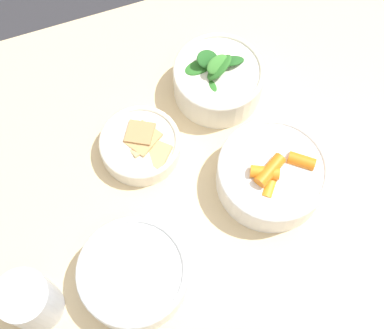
# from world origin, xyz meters

# --- Properties ---
(ground_plane) EXTENTS (10.00, 10.00, 0.00)m
(ground_plane) POSITION_xyz_m (0.00, 0.00, 0.00)
(ground_plane) COLOR #2D2D33
(dining_table) EXTENTS (1.05, 0.83, 0.76)m
(dining_table) POSITION_xyz_m (0.00, 0.00, 0.63)
(dining_table) COLOR beige
(dining_table) RESTS_ON ground_plane
(bowl_carrots) EXTENTS (0.18, 0.18, 0.08)m
(bowl_carrots) POSITION_xyz_m (-0.07, 0.04, 0.80)
(bowl_carrots) COLOR white
(bowl_carrots) RESTS_ON dining_table
(bowl_greens) EXTENTS (0.16, 0.16, 0.10)m
(bowl_greens) POSITION_xyz_m (-0.05, -0.17, 0.80)
(bowl_greens) COLOR silver
(bowl_greens) RESTS_ON dining_table
(bowl_beans_hotdog) EXTENTS (0.17, 0.17, 0.06)m
(bowl_beans_hotdog) POSITION_xyz_m (0.20, 0.12, 0.79)
(bowl_beans_hotdog) COLOR silver
(bowl_beans_hotdog) RESTS_ON dining_table
(bowl_cookies) EXTENTS (0.14, 0.14, 0.05)m
(bowl_cookies) POSITION_xyz_m (0.12, -0.10, 0.78)
(bowl_cookies) COLOR silver
(bowl_cookies) RESTS_ON dining_table
(cup) EXTENTS (0.08, 0.08, 0.11)m
(cup) POSITION_xyz_m (0.35, 0.11, 0.81)
(cup) COLOR #B2B7C1
(cup) RESTS_ON dining_table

